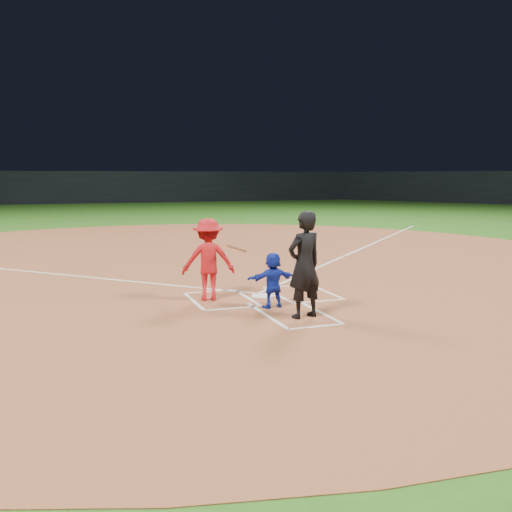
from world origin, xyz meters
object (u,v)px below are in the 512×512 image
object	(u,v)px
catcher	(273,280)
umpire	(304,265)
home_plate	(263,296)
batter_at_plate	(208,260)

from	to	relation	value
catcher	umpire	distance (m)	1.12
home_plate	catcher	bearing A→B (deg)	80.70
catcher	umpire	size ratio (longest dim) A/B	0.56
catcher	umpire	world-z (taller)	umpire
batter_at_plate	catcher	bearing A→B (deg)	-47.46
home_plate	batter_at_plate	xyz separation A→B (m)	(-1.24, 0.06, 0.89)
umpire	batter_at_plate	distance (m)	2.52
catcher	batter_at_plate	size ratio (longest dim) A/B	0.64
home_plate	batter_at_plate	world-z (taller)	batter_at_plate
catcher	batter_at_plate	world-z (taller)	batter_at_plate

